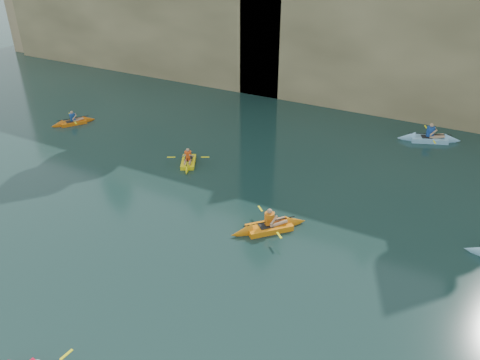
% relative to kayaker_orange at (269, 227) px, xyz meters
% --- Properties ---
extents(ground, '(160.00, 160.00, 0.00)m').
position_rel_kayaker_orange_xyz_m(ground, '(0.65, -6.64, -0.15)').
color(ground, black).
rests_on(ground, ground).
extents(cliff, '(70.00, 16.00, 12.00)m').
position_rel_kayaker_orange_xyz_m(cliff, '(0.65, 23.36, 5.85)').
color(cliff, tan).
rests_on(cliff, ground).
extents(cliff_slab_west, '(26.00, 2.40, 10.56)m').
position_rel_kayaker_orange_xyz_m(cliff_slab_west, '(-19.35, 15.96, 5.13)').
color(cliff_slab_west, tan).
rests_on(cliff_slab_west, ground).
extents(cliff_slab_center, '(24.00, 2.40, 11.40)m').
position_rel_kayaker_orange_xyz_m(cliff_slab_center, '(2.65, 15.96, 5.55)').
color(cliff_slab_center, tan).
rests_on(cliff_slab_center, ground).
extents(sea_cave_west, '(4.50, 1.00, 4.00)m').
position_rel_kayaker_orange_xyz_m(sea_cave_west, '(-17.35, 15.31, 1.85)').
color(sea_cave_west, black).
rests_on(sea_cave_west, ground).
extents(sea_cave_center, '(3.50, 1.00, 3.20)m').
position_rel_kayaker_orange_xyz_m(sea_cave_center, '(-3.35, 15.31, 1.45)').
color(sea_cave_center, black).
rests_on(sea_cave_center, ground).
extents(kayaker_orange, '(2.74, 2.89, 1.23)m').
position_rel_kayaker_orange_xyz_m(kayaker_orange, '(0.00, 0.00, 0.00)').
color(kayaker_orange, orange).
rests_on(kayaker_orange, ground).
extents(kayaker_yellow, '(1.93, 2.63, 1.08)m').
position_rel_kayaker_orange_xyz_m(kayaker_yellow, '(-6.18, 3.37, -0.02)').
color(kayaker_yellow, yellow).
rests_on(kayaker_yellow, ground).
extents(kayaker_ltblue_mid, '(3.56, 2.46, 1.34)m').
position_rel_kayaker_orange_xyz_m(kayaker_ltblue_mid, '(4.21, 12.24, 0.01)').
color(kayaker_ltblue_mid, '#88BFE4').
rests_on(kayaker_ltblue_mid, ground).
extents(kayaker_extra_west, '(1.97, 2.60, 1.05)m').
position_rel_kayaker_orange_xyz_m(kayaker_extra_west, '(-15.45, 4.50, -0.02)').
color(kayaker_extra_west, orange).
rests_on(kayaker_extra_west, ground).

